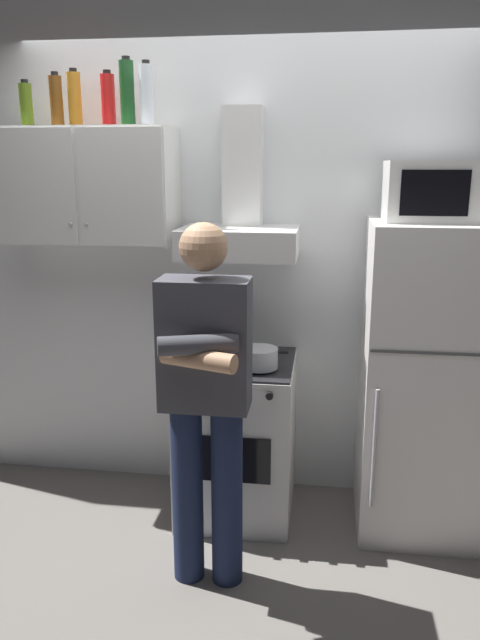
{
  "coord_description": "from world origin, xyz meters",
  "views": [
    {
      "loc": [
        0.39,
        -2.76,
        1.87
      ],
      "look_at": [
        0.0,
        0.0,
        1.15
      ],
      "focal_mm": 34.19,
      "sensor_mm": 36.0,
      "label": 1
    }
  ],
  "objects_px": {
    "cooking_pot": "(259,358)",
    "person_standing": "(205,396)",
    "refrigerator": "(423,381)",
    "bottle_wine_green": "(127,93)",
    "microwave": "(437,191)",
    "bottle_vodka_clear": "(147,95)",
    "bottle_beer_brown": "(56,101)",
    "bottle_soda_red": "(108,100)",
    "bottle_olive_oil": "(26,105)",
    "upper_cabinet": "(90,186)",
    "stove_oven": "(237,436)",
    "bottle_liquor_amber": "(75,99)",
    "range_hood": "(240,218)"
  },
  "relations": [
    {
      "from": "upper_cabinet",
      "to": "bottle_olive_oil",
      "type": "relative_size",
      "value": 3.88
    },
    {
      "from": "bottle_vodka_clear",
      "to": "microwave",
      "type": "bearing_deg",
      "value": -3.03
    },
    {
      "from": "cooking_pot",
      "to": "bottle_beer_brown",
      "type": "distance_m",
      "value": 1.66
    },
    {
      "from": "cooking_pot",
      "to": "bottle_beer_brown",
      "type": "relative_size",
      "value": 1.09
    },
    {
      "from": "range_hood",
      "to": "person_standing",
      "type": "relative_size",
      "value": 0.46
    },
    {
      "from": "person_standing",
      "to": "cooking_pot",
      "type": "relative_size",
      "value": 5.73
    },
    {
      "from": "person_standing",
      "to": "bottle_wine_green",
      "type": "xyz_separation_m",
      "value": [
        -0.52,
        0.71,
        1.31
      ]
    },
    {
      "from": "cooking_pot",
      "to": "microwave",
      "type": "bearing_deg",
      "value": 9.57
    },
    {
      "from": "bottle_vodka_clear",
      "to": "range_hood",
      "type": "bearing_deg",
      "value": 4.02
    },
    {
      "from": "bottle_soda_red",
      "to": "bottle_wine_green",
      "type": "xyz_separation_m",
      "value": [
        0.12,
        -0.06,
        0.03
      ]
    },
    {
      "from": "stove_oven",
      "to": "bottle_beer_brown",
      "type": "bearing_deg",
      "value": 174.15
    },
    {
      "from": "microwave",
      "to": "bottle_liquor_amber",
      "type": "height_order",
      "value": "bottle_liquor_amber"
    },
    {
      "from": "stove_oven",
      "to": "bottle_vodka_clear",
      "type": "bearing_deg",
      "value": 168.55
    },
    {
      "from": "bottle_soda_red",
      "to": "bottle_vodka_clear",
      "type": "relative_size",
      "value": 0.9
    },
    {
      "from": "cooking_pot",
      "to": "bottle_liquor_amber",
      "type": "xyz_separation_m",
      "value": [
        -0.99,
        0.26,
        1.26
      ]
    },
    {
      "from": "refrigerator",
      "to": "microwave",
      "type": "relative_size",
      "value": 3.33
    },
    {
      "from": "stove_oven",
      "to": "microwave",
      "type": "bearing_deg",
      "value": 1.15
    },
    {
      "from": "stove_oven",
      "to": "range_hood",
      "type": "distance_m",
      "value": 1.17
    },
    {
      "from": "cooking_pot",
      "to": "person_standing",
      "type": "bearing_deg",
      "value": -110.3
    },
    {
      "from": "range_hood",
      "to": "bottle_vodka_clear",
      "type": "bearing_deg",
      "value": -175.98
    },
    {
      "from": "person_standing",
      "to": "bottle_beer_brown",
      "type": "bearing_deg",
      "value": 141.7
    },
    {
      "from": "bottle_olive_oil",
      "to": "bottle_wine_green",
      "type": "relative_size",
      "value": 0.71
    },
    {
      "from": "bottle_soda_red",
      "to": "bottle_olive_oil",
      "type": "height_order",
      "value": "bottle_soda_red"
    },
    {
      "from": "person_standing",
      "to": "bottle_liquor_amber",
      "type": "xyz_separation_m",
      "value": [
        -0.81,
        0.74,
        1.28
      ]
    },
    {
      "from": "bottle_olive_oil",
      "to": "bottle_vodka_clear",
      "type": "distance_m",
      "value": 0.65
    },
    {
      "from": "stove_oven",
      "to": "refrigerator",
      "type": "xyz_separation_m",
      "value": [
        0.95,
        0.0,
        0.37
      ]
    },
    {
      "from": "microwave",
      "to": "bottle_soda_red",
      "type": "distance_m",
      "value": 1.7
    },
    {
      "from": "person_standing",
      "to": "bottle_soda_red",
      "type": "relative_size",
      "value": 5.95
    },
    {
      "from": "refrigerator",
      "to": "bottle_vodka_clear",
      "type": "height_order",
      "value": "bottle_vodka_clear"
    },
    {
      "from": "bottle_liquor_amber",
      "to": "cooking_pot",
      "type": "bearing_deg",
      "value": -14.49
    },
    {
      "from": "refrigerator",
      "to": "bottle_liquor_amber",
      "type": "height_order",
      "value": "bottle_liquor_amber"
    },
    {
      "from": "person_standing",
      "to": "upper_cabinet",
      "type": "bearing_deg",
      "value": 135.74
    },
    {
      "from": "refrigerator",
      "to": "bottle_wine_green",
      "type": "height_order",
      "value": "bottle_wine_green"
    },
    {
      "from": "stove_oven",
      "to": "bottle_olive_oil",
      "type": "bearing_deg",
      "value": 174.17
    },
    {
      "from": "upper_cabinet",
      "to": "bottle_liquor_amber",
      "type": "relative_size",
      "value": 3.17
    },
    {
      "from": "stove_oven",
      "to": "person_standing",
      "type": "relative_size",
      "value": 0.53
    },
    {
      "from": "microwave",
      "to": "range_hood",
      "type": "bearing_deg",
      "value": 173.54
    },
    {
      "from": "upper_cabinet",
      "to": "microwave",
      "type": "height_order",
      "value": "upper_cabinet"
    },
    {
      "from": "stove_oven",
      "to": "bottle_liquor_amber",
      "type": "bearing_deg",
      "value": 170.98
    },
    {
      "from": "range_hood",
      "to": "cooking_pot",
      "type": "bearing_deg",
      "value": -62.12
    },
    {
      "from": "refrigerator",
      "to": "microwave",
      "type": "xyz_separation_m",
      "value": [
        -0.0,
        0.02,
        0.94
      ]
    },
    {
      "from": "bottle_soda_red",
      "to": "upper_cabinet",
      "type": "bearing_deg",
      "value": -160.57
    },
    {
      "from": "refrigerator",
      "to": "person_standing",
      "type": "xyz_separation_m",
      "value": [
        -1.0,
        -0.61,
        0.1
      ]
    },
    {
      "from": "bottle_beer_brown",
      "to": "upper_cabinet",
      "type": "bearing_deg",
      "value": 11.92
    },
    {
      "from": "upper_cabinet",
      "to": "bottle_liquor_amber",
      "type": "bearing_deg",
      "value": 169.42
    },
    {
      "from": "bottle_soda_red",
      "to": "bottle_olive_oil",
      "type": "distance_m",
      "value": 0.43
    },
    {
      "from": "microwave",
      "to": "bottle_vodka_clear",
      "type": "relative_size",
      "value": 1.57
    },
    {
      "from": "cooking_pot",
      "to": "bottle_olive_oil",
      "type": "distance_m",
      "value": 1.77
    },
    {
      "from": "range_hood",
      "to": "person_standing",
      "type": "bearing_deg",
      "value": -93.91
    },
    {
      "from": "cooking_pot",
      "to": "upper_cabinet",
      "type": "bearing_deg",
      "value": 165.27
    }
  ]
}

